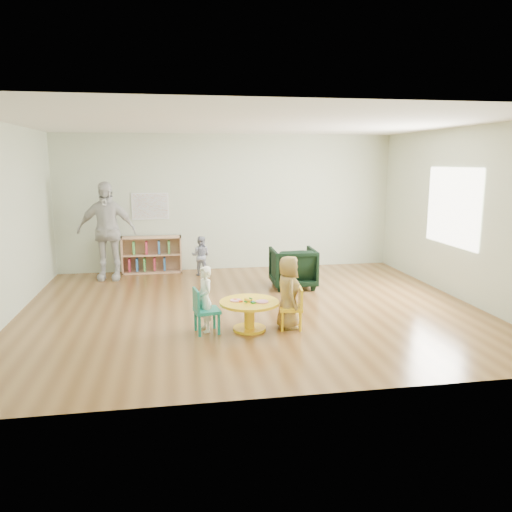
% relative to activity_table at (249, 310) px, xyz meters
% --- Properties ---
extents(room, '(7.10, 7.00, 2.80)m').
position_rel_activity_table_xyz_m(room, '(0.19, 1.01, 1.61)').
color(room, brown).
rests_on(room, ground).
extents(activity_table, '(0.80, 0.80, 0.45)m').
position_rel_activity_table_xyz_m(activity_table, '(0.00, 0.00, 0.00)').
color(activity_table, yellow).
rests_on(activity_table, ground).
extents(kid_chair_left, '(0.37, 0.37, 0.61)m').
position_rel_activity_table_xyz_m(kid_chair_left, '(-0.62, -0.02, 0.05)').
color(kid_chair_left, '#188471').
rests_on(kid_chair_left, ground).
extents(kid_chair_right, '(0.35, 0.35, 0.57)m').
position_rel_activity_table_xyz_m(kid_chair_right, '(0.61, -0.04, 0.03)').
color(kid_chair_right, yellow).
rests_on(kid_chair_right, ground).
extents(bookshelf, '(1.20, 0.30, 0.75)m').
position_rel_activity_table_xyz_m(bookshelf, '(-1.43, 3.87, 0.09)').
color(bookshelf, tan).
rests_on(bookshelf, ground).
extents(alphabet_poster, '(0.74, 0.01, 0.54)m').
position_rel_activity_table_xyz_m(alphabet_poster, '(-1.42, 3.99, 1.07)').
color(alphabet_poster, white).
rests_on(alphabet_poster, ground).
extents(armchair, '(0.80, 0.82, 0.72)m').
position_rel_activity_table_xyz_m(armchair, '(1.14, 2.19, 0.08)').
color(armchair, black).
rests_on(armchair, ground).
extents(child_left, '(0.30, 0.37, 0.89)m').
position_rel_activity_table_xyz_m(child_left, '(-0.59, 0.06, 0.16)').
color(child_left, white).
rests_on(child_left, ground).
extents(child_right, '(0.34, 0.50, 1.00)m').
position_rel_activity_table_xyz_m(child_right, '(0.54, 0.01, 0.22)').
color(child_right, yellow).
rests_on(child_right, ground).
extents(toddler, '(0.46, 0.41, 0.79)m').
position_rel_activity_table_xyz_m(toddler, '(-0.45, 3.42, 0.12)').
color(toddler, '#1D2748').
rests_on(toddler, ground).
extents(adult_caretaker, '(1.15, 0.57, 1.88)m').
position_rel_activity_table_xyz_m(adult_caretaker, '(-2.24, 3.40, 0.66)').
color(adult_caretaker, silver).
rests_on(adult_caretaker, ground).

